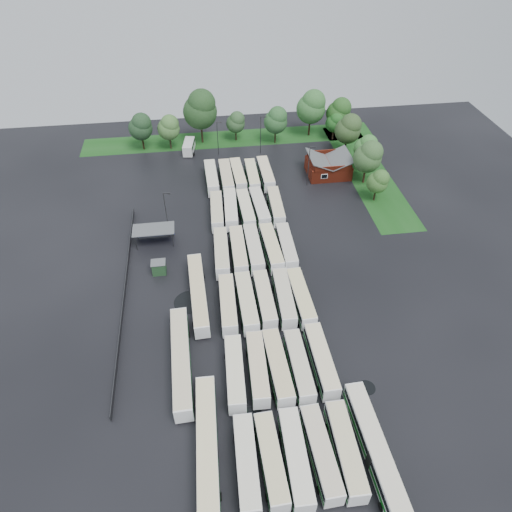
{
  "coord_description": "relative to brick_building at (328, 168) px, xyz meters",
  "views": [
    {
      "loc": [
        -6.71,
        -51.73,
        58.91
      ],
      "look_at": [
        2.0,
        12.0,
        2.5
      ],
      "focal_mm": 32.0,
      "sensor_mm": 36.0,
      "label": 1
    }
  ],
  "objects": [
    {
      "name": "tree_north_6",
      "position": [
        7.69,
        19.86,
        5.18
      ],
      "size": [
        6.61,
        6.61,
        10.95
      ],
      "color": "#352411",
      "rests_on": "ground"
    },
    {
      "name": "minibus",
      "position": [
        -33.44,
        15.98,
        -0.25
      ],
      "size": [
        3.45,
        6.96,
        2.91
      ],
      "rotation": [
        0.0,
        0.0,
        -0.16
      ],
      "color": "silver",
      "rests_on": "ground"
    },
    {
      "name": "bus_r0c2",
      "position": [
        -22.19,
        -69.06,
        0.04
      ],
      "size": [
        2.87,
        12.47,
        3.46
      ],
      "rotation": [
        0.0,
        0.0,
        -0.02
      ],
      "color": "white",
      "rests_on": "ground"
    },
    {
      "name": "puddle_3",
      "position": [
        -18.37,
        -45.73,
        -1.86
      ],
      "size": [
        3.43,
        3.43,
        0.01
      ],
      "primitive_type": "cylinder",
      "color": "black",
      "rests_on": "ground"
    },
    {
      "name": "lamp_post_back_w",
      "position": [
        -25.75,
        13.53,
        3.42
      ],
      "size": [
        1.4,
        0.27,
        9.1
      ],
      "color": "#2D2D30",
      "rests_on": "ground"
    },
    {
      "name": "bus_r3c0",
      "position": [
        -28.31,
        -28.2,
        0.02
      ],
      "size": [
        3.04,
        12.42,
        3.43
      ],
      "rotation": [
        0.0,
        0.0,
        -0.03
      ],
      "color": "white",
      "rests_on": "ground"
    },
    {
      "name": "bus_r2c0",
      "position": [
        -28.3,
        -41.73,
        -0.01
      ],
      "size": [
        2.88,
        12.21,
        3.38
      ],
      "rotation": [
        0.0,
        0.0,
        -0.02
      ],
      "color": "white",
      "rests_on": "ground"
    },
    {
      "name": "ground",
      "position": [
        -24.0,
        -42.77,
        -1.87
      ],
      "size": [
        160.0,
        160.0,
        0.0
      ],
      "primitive_type": "plane",
      "color": "black",
      "rests_on": "ground"
    },
    {
      "name": "grass_strip_east",
      "position": [
        10.0,
        0.03,
        -1.86
      ],
      "size": [
        10.0,
        50.0,
        0.01
      ],
      "primitive_type": "cube",
      "color": "#144513",
      "rests_on": "ground"
    },
    {
      "name": "bus_r1c4",
      "position": [
        -15.41,
        -54.99,
        0.02
      ],
      "size": [
        2.79,
        12.36,
        3.43
      ],
      "rotation": [
        0.0,
        0.0,
        0.01
      ],
      "color": "white",
      "rests_on": "ground"
    },
    {
      "name": "bus_r2c4",
      "position": [
        -15.75,
        -41.87,
        0.02
      ],
      "size": [
        2.96,
        12.36,
        3.42
      ],
      "rotation": [
        0.0,
        0.0,
        0.03
      ],
      "color": "white",
      "rests_on": "ground"
    },
    {
      "name": "puddle_4",
      "position": [
        -9.42,
        -59.37,
        -1.86
      ],
      "size": [
        2.6,
        2.6,
        0.01
      ],
      "primitive_type": "cylinder",
      "color": "black",
      "rests_on": "ground"
    },
    {
      "name": "bus_r5c4",
      "position": [
        -15.59,
        -0.8,
        0.03
      ],
      "size": [
        2.77,
        12.38,
        3.44
      ],
      "rotation": [
        0.0,
        0.0,
        0.01
      ],
      "color": "white",
      "rests_on": "ground"
    },
    {
      "name": "bus_r0c1",
      "position": [
        -25.29,
        -68.86,
        -0.05
      ],
      "size": [
        2.91,
        11.92,
        3.3
      ],
      "rotation": [
        0.0,
        0.0,
        0.03
      ],
      "color": "white",
      "rests_on": "ground"
    },
    {
      "name": "bus_r4c0",
      "position": [
        -28.23,
        -14.49,
        -0.05
      ],
      "size": [
        2.96,
        11.98,
        3.31
      ],
      "rotation": [
        0.0,
        0.0,
        -0.04
      ],
      "color": "white",
      "rests_on": "ground"
    },
    {
      "name": "tree_north_0",
      "position": [
        -45.24,
        19.04,
        4.68
      ],
      "size": [
        6.15,
        6.15,
        10.18
      ],
      "color": "black",
      "rests_on": "ground"
    },
    {
      "name": "bus_r5c0",
      "position": [
        -28.52,
        -0.85,
        0.04
      ],
      "size": [
        2.87,
        12.47,
        3.46
      ],
      "rotation": [
        0.0,
        0.0,
        0.02
      ],
      "color": "white",
      "rests_on": "ground"
    },
    {
      "name": "bus_r5c1",
      "position": [
        -25.05,
        -1.06,
        0.04
      ],
      "size": [
        2.78,
        12.47,
        3.46
      ],
      "rotation": [
        0.0,
        0.0,
        0.01
      ],
      "color": "white",
      "rests_on": "ground"
    },
    {
      "name": "bus_r3c2",
      "position": [
        -22.06,
        -27.89,
        0.03
      ],
      "size": [
        2.73,
        12.38,
        3.44
      ],
      "rotation": [
        0.0,
        0.0,
        0.01
      ],
      "color": "white",
      "rests_on": "ground"
    },
    {
      "name": "bus_r0c0",
      "position": [
        -28.4,
        -68.93,
        -0.01
      ],
      "size": [
        2.9,
        12.19,
        3.37
      ],
      "rotation": [
        0.0,
        0.0,
        -0.03
      ],
      "color": "white",
      "rests_on": "ground"
    },
    {
      "name": "bus_r2c2",
      "position": [
        -21.95,
        -41.39,
        -0.04
      ],
      "size": [
        2.65,
        11.97,
        3.32
      ],
      "rotation": [
        0.0,
        0.0,
        0.01
      ],
      "color": "white",
      "rests_on": "ground"
    },
    {
      "name": "artic_bus_west_b",
      "position": [
        -33.19,
        -38.44,
        -0.02
      ],
      "size": [
        3.15,
        17.98,
        3.32
      ],
      "rotation": [
        0.0,
        0.0,
        0.04
      ],
      "color": "white",
      "rests_on": "ground"
    },
    {
      "name": "bus_r1c0",
      "position": [
        -28.49,
        -55.45,
        -0.03
      ],
      "size": [
        3.02,
        12.11,
        3.35
      ],
      "rotation": [
        0.0,
        0.0,
        -0.04
      ],
      "color": "white",
      "rests_on": "ground"
    },
    {
      "name": "lamp_post_nw",
      "position": [
        -38.31,
        -18.85,
        4.08
      ],
      "size": [
        1.58,
        0.31,
        10.25
      ],
      "color": "#2D2D30",
      "rests_on": "ground"
    },
    {
      "name": "bus_r0c4",
      "position": [
        -15.68,
        -68.88,
        0.04
      ],
      "size": [
        2.88,
        12.48,
        3.46
      ],
      "rotation": [
        0.0,
        0.0,
        -0.02
      ],
      "color": "white",
      "rests_on": "ground"
    },
    {
      "name": "puddle_0",
      "position": [
        -27.05,
        -62.45,
        -1.86
      ],
      "size": [
        4.67,
        4.67,
        0.01
      ],
      "primitive_type": "cylinder",
      "color": "black",
      "rests_on": "ground"
    },
    {
      "name": "artic_bus_west_c",
      "position": [
        -36.28,
        -52.23,
        0.06
      ],
      "size": [
        3.1,
        18.8,
        3.48
      ],
      "rotation": [
        0.0,
        0.0,
        0.02
      ],
      "color": "white",
      "rests_on": "ground"
    },
    {
      "name": "bus_r5c3",
      "position": [
        -18.88,
        -1.12,
        -0.06
      ],
      "size": [
        2.64,
        11.82,
        3.28
      ],
      "rotation": [
        0.0,
        0.0,
        -0.01
      ],
      "color": "white",
      "rests_on": "ground"
    },
    {
      "name": "utility_hut",
      "position": [
        -40.2,
        -30.17,
        -0.55
      ],
      "size": [
        2.7,
        2.2,
        2.62
      ],
      "color": "#1D4020",
      "rests_on": "ground"
    },
    {
      "name": "tree_north_3",
      "position": [
        -20.35,
        20.85,
        3.49
      ],
      "size": [
        5.02,
        5.02,
        8.32
      ],
      "color": "black",
      "rests_on": "ground"
    },
    {
      "name": "tree_east_0",
      "position": [
        7.8,
        -12.45,
        3.17
      ],
      "size": [
        4.74,
        4.73,
        7.83
      ],
      "color": "black",
      "rests_on": "ground"
    },
    {
      "name": "wash_shed",
      "position": [
        -41.2,
        -20.74,
        1.12
      ],
      "size": [
        8.2,
        4.2,
        3.58
      ],
      "color": "#2D2D30",
      "rests_on": "ground"
    },
    {
      "name": "bus_r4c2",
      "position": [
        -22.04,
        -14.68,
        -0.02
      ],
      "size": [
        2.93,
        12.16,
        3.36
      ],
      "rotation": [
        0.0,
        0.0,
        0.03
      ],
      "color": "white",
      "rests_on": "ground"
    },
    {
      "name": "bus_r1c3",
      "position": [
        -18.92,
        -55.51,
        -0.05
      ],
      "size": [
        2.64,
        11.9,
        3.31
      ],
      "rotation": [
        0.0,
        0.0,
        0.01
      ],
      "color": "white",
      "rests_on": "ground"
    },
    {
      "name": "tree_east_2",
      "position": [
        9.47,
        1.66,
        3.94
      ],
      "size": [
        5.5,
        5.46,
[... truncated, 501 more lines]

